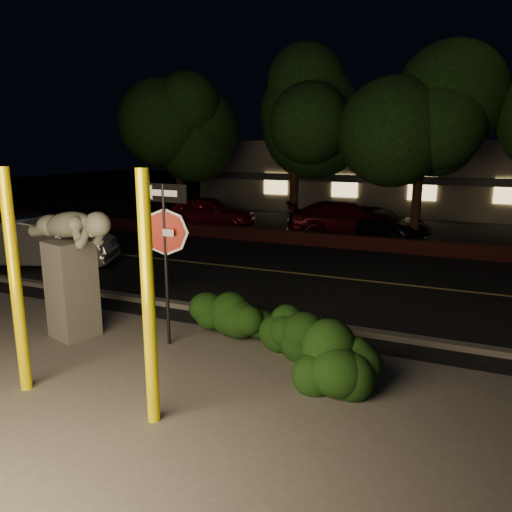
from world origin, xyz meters
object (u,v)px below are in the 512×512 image
Objects in this scene: parked_car_dark at (374,223)px; yellow_pole_left at (15,283)px; parked_car_red at (207,212)px; sculpture at (71,259)px; signpost at (165,233)px; parked_car_darkred at (347,219)px; silver_sedan at (40,243)px; yellow_pole_right at (148,302)px.

yellow_pole_left is at bearing -171.78° from parked_car_dark.
parked_car_red reaches higher than parked_car_dark.
sculpture is (-0.88, 2.04, -0.13)m from yellow_pole_left.
signpost is 12.85m from parked_car_darkred.
silver_sedan is at bearing 158.04° from sculpture.
silver_sedan is (-6.19, 6.17, -0.97)m from yellow_pole_left.
signpost is 0.61× the size of parked_car_darkred.
sculpture is 6.78m from silver_sedan.
sculpture is 0.56× the size of silver_sedan.
silver_sedan reaches higher than parked_car_red.
signpost is 12.99m from parked_car_dark.
sculpture is at bearing -162.20° from signpost.
sculpture is at bearing -149.98° from silver_sedan.
yellow_pole_left is at bearing -179.07° from yellow_pole_right.
signpost is at bearing 119.02° from yellow_pole_right.
parked_car_darkred is at bearing 110.78° from parked_car_dark.
yellow_pole_right reaches higher than sculpture.
sculpture is at bearing 113.32° from yellow_pole_left.
silver_sedan is at bearing 159.07° from signpost.
parked_car_dark is at bearing -65.98° from silver_sedan.
signpost is 0.66× the size of silver_sedan.
signpost reaches higher than parked_car_red.
yellow_pole_right is at bearing -54.67° from signpost.
sculpture is at bearing -176.84° from parked_car_dark.
yellow_pole_left is at bearing -169.71° from parked_car_red.
parked_car_darkred is (2.33, 13.15, -0.88)m from sculpture.
yellow_pole_right is 1.13× the size of signpost.
parked_car_darkred is at bearing 94.56° from signpost.
parked_car_dark is (8.73, 9.08, -0.13)m from silver_sedan.
parked_car_red is at bearing 122.43° from signpost.
parked_car_dark is at bearing 89.72° from signpost.
yellow_pole_left reaches higher than sculpture.
sculpture is 13.27m from parked_car_red.
signpost is at bearing 27.39° from sculpture.
parked_car_red is (-4.93, 14.65, -0.98)m from yellow_pole_left.
signpost is at bearing 156.18° from parked_car_darkred.
yellow_pole_left is 15.50m from parked_car_dark.
yellow_pole_right reaches higher than silver_sedan.
parked_car_darkred is (-0.94, 15.15, -1.02)m from yellow_pole_right.
parked_car_red is 0.88× the size of parked_car_darkred.
sculpture is 0.57× the size of parked_car_dark.
signpost is at bearing 66.51° from yellow_pole_left.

